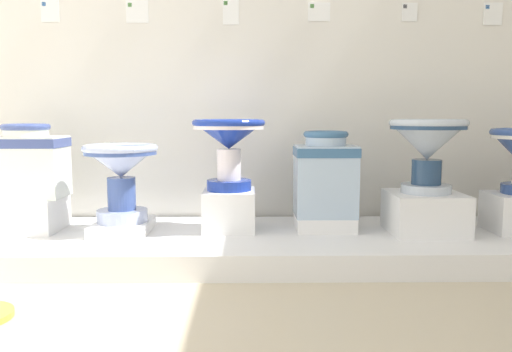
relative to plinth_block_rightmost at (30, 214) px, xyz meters
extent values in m
cube|color=white|center=(1.39, -0.09, -0.16)|extent=(3.32, 0.93, 0.13)
cube|color=white|center=(0.00, 0.00, 0.00)|extent=(0.34, 0.36, 0.19)
cube|color=white|center=(0.00, 0.00, 0.26)|extent=(0.39, 0.27, 0.34)
cube|color=#3A4B89|center=(0.00, 0.00, 0.40)|extent=(0.40, 0.28, 0.05)
cylinder|color=white|center=(0.00, 0.00, 0.46)|extent=(0.24, 0.24, 0.05)
torus|color=#3A4B89|center=(0.00, 0.00, 0.49)|extent=(0.26, 0.26, 0.04)
cube|color=white|center=(0.53, -0.06, -0.06)|extent=(0.30, 0.40, 0.06)
cylinder|color=#ABB9E2|center=(0.53, -0.06, 0.00)|extent=(0.28, 0.28, 0.07)
cylinder|color=#3B5295|center=(0.53, -0.06, 0.12)|extent=(0.15, 0.15, 0.18)
cone|color=#ABB9E2|center=(0.53, -0.06, 0.29)|extent=(0.40, 0.40, 0.16)
cylinder|color=#3B5295|center=(0.53, -0.06, 0.35)|extent=(0.39, 0.39, 0.03)
torus|color=#ABB9E2|center=(0.53, -0.06, 0.37)|extent=(0.41, 0.41, 0.04)
cylinder|color=#3B5295|center=(0.53, -0.06, 0.37)|extent=(0.28, 0.28, 0.01)
cube|color=white|center=(1.12, 0.00, 0.02)|extent=(0.29, 0.32, 0.23)
cylinder|color=#1A3296|center=(1.12, 0.00, 0.16)|extent=(0.25, 0.25, 0.06)
cylinder|color=white|center=(1.12, 0.00, 0.28)|extent=(0.13, 0.13, 0.17)
cone|color=#1A3296|center=(1.12, 0.00, 0.44)|extent=(0.40, 0.40, 0.15)
cylinder|color=white|center=(1.12, 0.00, 0.49)|extent=(0.39, 0.39, 0.03)
torus|color=#1A3296|center=(1.12, 0.00, 0.51)|extent=(0.41, 0.41, 0.04)
cylinder|color=white|center=(1.12, 0.00, 0.50)|extent=(0.28, 0.28, 0.01)
cube|color=white|center=(1.66, 0.00, -0.05)|extent=(0.33, 0.28, 0.08)
cube|color=#ABC4DD|center=(1.66, 0.00, 0.18)|extent=(0.34, 0.27, 0.40)
cube|color=#39648F|center=(1.66, 0.00, 0.35)|extent=(0.34, 0.28, 0.05)
cylinder|color=#ABC4DD|center=(1.66, 0.00, 0.41)|extent=(0.23, 0.23, 0.06)
torus|color=#39648F|center=(1.66, 0.00, 0.45)|extent=(0.25, 0.25, 0.04)
cube|color=white|center=(2.20, -0.08, 0.02)|extent=(0.39, 0.39, 0.22)
cylinder|color=silver|center=(2.20, -0.08, 0.15)|extent=(0.27, 0.27, 0.05)
cylinder|color=navy|center=(2.20, -0.08, 0.24)|extent=(0.16, 0.16, 0.14)
cone|color=silver|center=(2.20, -0.08, 0.41)|extent=(0.41, 0.41, 0.20)
cylinder|color=navy|center=(2.20, -0.08, 0.49)|extent=(0.40, 0.40, 0.03)
torus|color=silver|center=(2.20, -0.08, 0.51)|extent=(0.42, 0.42, 0.04)
cylinder|color=navy|center=(2.20, -0.08, 0.51)|extent=(0.29, 0.29, 0.01)
cube|color=white|center=(0.02, 0.39, 1.18)|extent=(0.11, 0.01, 0.13)
cube|color=#386BAD|center=(-0.02, 0.39, 1.22)|extent=(0.02, 0.01, 0.02)
cube|color=white|center=(0.55, 0.39, 1.18)|extent=(0.13, 0.01, 0.13)
cube|color=#5B9E4C|center=(0.51, 0.39, 1.22)|extent=(0.02, 0.01, 0.02)
cube|color=white|center=(1.12, 0.39, 1.19)|extent=(0.10, 0.01, 0.16)
cube|color=#5B9E4C|center=(1.09, 0.39, 1.23)|extent=(0.02, 0.01, 0.02)
cube|color=white|center=(1.67, 0.39, 1.18)|extent=(0.14, 0.01, 0.11)
cube|color=#5B9E4C|center=(1.62, 0.39, 1.22)|extent=(0.02, 0.01, 0.02)
cube|color=white|center=(2.23, 0.39, 1.18)|extent=(0.09, 0.01, 0.11)
cube|color=slate|center=(2.20, 0.39, 1.22)|extent=(0.02, 0.01, 0.02)
cube|color=white|center=(2.74, 0.39, 1.17)|extent=(0.12, 0.01, 0.13)
cube|color=#386BAD|center=(2.71, 0.39, 1.22)|extent=(0.02, 0.01, 0.02)
camera|label=1|loc=(1.23, -2.88, 0.55)|focal=36.26mm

